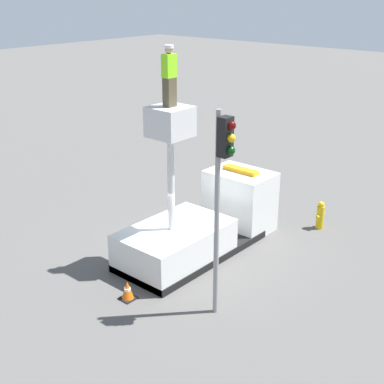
# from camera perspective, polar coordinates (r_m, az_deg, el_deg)

# --- Properties ---
(ground_plane) EXTENTS (120.00, 120.00, 0.00)m
(ground_plane) POSITION_cam_1_polar(r_m,az_deg,el_deg) (18.27, 0.00, -6.54)
(ground_plane) COLOR #565451
(bucket_truck) EXTENTS (6.22, 2.37, 5.20)m
(bucket_truck) POSITION_cam_1_polar(r_m,az_deg,el_deg) (18.23, 1.14, -3.27)
(bucket_truck) COLOR black
(bucket_truck) RESTS_ON ground
(worker) EXTENTS (0.40, 0.26, 1.75)m
(worker) POSITION_cam_1_polar(r_m,az_deg,el_deg) (15.62, -2.43, 12.24)
(worker) COLOR brown
(worker) RESTS_ON bucket_truck
(traffic_light_pole) EXTENTS (0.34, 0.57, 5.72)m
(traffic_light_pole) POSITION_cam_1_polar(r_m,az_deg,el_deg) (13.41, 3.21, 1.68)
(traffic_light_pole) COLOR gray
(traffic_light_pole) RESTS_ON ground
(fire_hydrant) EXTENTS (0.52, 0.28, 1.07)m
(fire_hydrant) POSITION_cam_1_polar(r_m,az_deg,el_deg) (20.42, 13.53, -2.42)
(fire_hydrant) COLOR gold
(fire_hydrant) RESTS_ON ground
(traffic_cone_rear) EXTENTS (0.44, 0.44, 0.58)m
(traffic_cone_rear) POSITION_cam_1_polar(r_m,az_deg,el_deg) (15.80, -6.90, -10.40)
(traffic_cone_rear) COLOR black
(traffic_cone_rear) RESTS_ON ground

